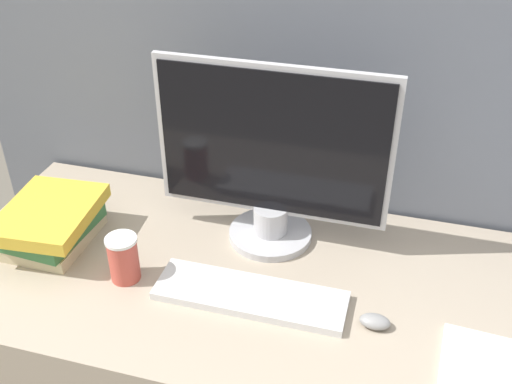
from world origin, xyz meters
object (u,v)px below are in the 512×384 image
at_px(mouse, 375,321).
at_px(book_stack, 50,223).
at_px(monitor, 272,163).
at_px(coffee_cup, 124,258).
at_px(keyboard, 250,295).

height_order(mouse, book_stack, book_stack).
bearing_deg(monitor, coffee_cup, -139.25).
bearing_deg(mouse, coffee_cup, 179.99).
relative_size(monitor, coffee_cup, 4.92).
relative_size(monitor, mouse, 8.64).
relative_size(mouse, book_stack, 0.23).
bearing_deg(book_stack, keyboard, -6.95).
bearing_deg(mouse, book_stack, 174.72).
distance_m(mouse, book_stack, 0.86).
height_order(monitor, coffee_cup, monitor).
relative_size(keyboard, coffee_cup, 3.76).
height_order(monitor, keyboard, monitor).
xyz_separation_m(keyboard, book_stack, (-0.56, 0.07, 0.05)).
xyz_separation_m(monitor, book_stack, (-0.55, -0.18, -0.17)).
height_order(keyboard, coffee_cup, coffee_cup).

